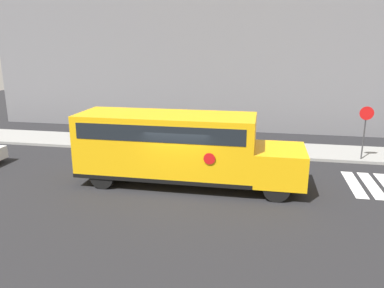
{
  "coord_description": "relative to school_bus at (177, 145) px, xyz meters",
  "views": [
    {
      "loc": [
        3.19,
        -13.92,
        5.75
      ],
      "look_at": [
        0.27,
        1.13,
        1.64
      ],
      "focal_mm": 35.0,
      "sensor_mm": 36.0,
      "label": 1
    }
  ],
  "objects": [
    {
      "name": "building_backdrop",
      "position": [
        0.26,
        12.37,
        3.2
      ],
      "size": [
        32.0,
        4.0,
        9.79
      ],
      "color": "slate",
      "rests_on": "ground"
    },
    {
      "name": "stop_sign",
      "position": [
        8.39,
        4.74,
        0.14
      ],
      "size": [
        0.67,
        0.1,
        2.82
      ],
      "color": "#38383A",
      "rests_on": "ground"
    },
    {
      "name": "sidewalk_strip",
      "position": [
        0.26,
        5.87,
        -1.63
      ],
      "size": [
        44.0,
        3.0,
        0.15
      ],
      "color": "gray",
      "rests_on": "ground"
    },
    {
      "name": "school_bus",
      "position": [
        0.0,
        0.0,
        0.0
      ],
      "size": [
        9.27,
        2.57,
        2.99
      ],
      "color": "#EAA80F",
      "rests_on": "ground"
    },
    {
      "name": "ground_plane",
      "position": [
        0.26,
        -0.63,
        -1.7
      ],
      "size": [
        60.0,
        60.0,
        0.0
      ],
      "primitive_type": "plane",
      "color": "black"
    }
  ]
}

